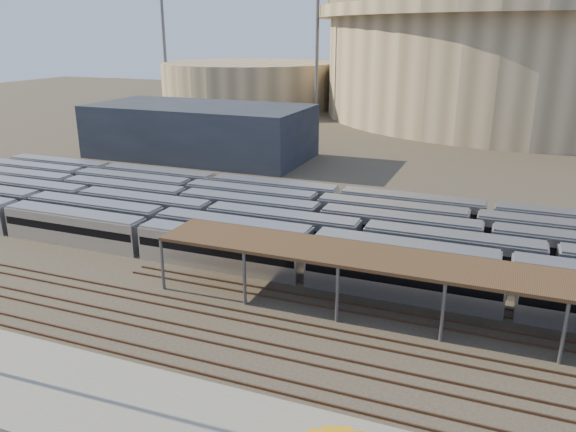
{
  "coord_description": "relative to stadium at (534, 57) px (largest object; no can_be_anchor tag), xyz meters",
  "views": [
    {
      "loc": [
        20.94,
        -39.54,
        23.3
      ],
      "look_at": [
        0.48,
        12.0,
        5.06
      ],
      "focal_mm": 35.0,
      "sensor_mm": 36.0,
      "label": 1
    }
  ],
  "objects": [
    {
      "name": "floodlight_0",
      "position": [
        -55.0,
        -30.0,
        4.18
      ],
      "size": [
        4.0,
        1.0,
        38.4
      ],
      "color": "#5B5B60",
      "rests_on": "ground"
    },
    {
      "name": "ground",
      "position": [
        -25.0,
        -140.0,
        -16.47
      ],
      "size": [
        420.0,
        420.0,
        0.0
      ],
      "primitive_type": "plane",
      "color": "#383026",
      "rests_on": "ground"
    },
    {
      "name": "inspection_shed",
      "position": [
        -3.0,
        -136.0,
        -11.49
      ],
      "size": [
        60.3,
        6.0,
        5.3
      ],
      "color": "#5B5B60",
      "rests_on": "ground"
    },
    {
      "name": "service_building",
      "position": [
        -60.0,
        -85.0,
        -11.47
      ],
      "size": [
        42.0,
        20.0,
        10.0
      ],
      "primitive_type": "cube",
      "color": "#1E232D",
      "rests_on": "ground"
    },
    {
      "name": "subway_trains",
      "position": [
        -22.31,
        -121.5,
        -14.67
      ],
      "size": [
        119.95,
        23.9,
        3.6
      ],
      "color": "silver",
      "rests_on": "ground"
    },
    {
      "name": "empty_tracks",
      "position": [
        -25.0,
        -145.0,
        -16.38
      ],
      "size": [
        170.0,
        9.62,
        0.18
      ],
      "color": "#4C3323",
      "rests_on": "ground"
    },
    {
      "name": "apron",
      "position": [
        -30.0,
        -155.0,
        -16.37
      ],
      "size": [
        50.0,
        9.0,
        0.2
      ],
      "primitive_type": "cube",
      "color": "gray",
      "rests_on": "ground"
    },
    {
      "name": "floodlight_1",
      "position": [
        -110.0,
        -20.0,
        4.18
      ],
      "size": [
        4.0,
        1.0,
        38.4
      ],
      "color": "#5B5B60",
      "rests_on": "ground"
    },
    {
      "name": "stadium",
      "position": [
        0.0,
        0.0,
        0.0
      ],
      "size": [
        124.0,
        124.0,
        32.5
      ],
      "color": "tan",
      "rests_on": "ground"
    },
    {
      "name": "floodlight_3",
      "position": [
        -35.0,
        20.0,
        4.18
      ],
      "size": [
        4.0,
        1.0,
        38.4
      ],
      "color": "#5B5B60",
      "rests_on": "ground"
    },
    {
      "name": "secondary_arena",
      "position": [
        -85.0,
        -10.0,
        -9.47
      ],
      "size": [
        56.0,
        56.0,
        14.0
      ],
      "primitive_type": "cylinder",
      "color": "tan",
      "rests_on": "ground"
    }
  ]
}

